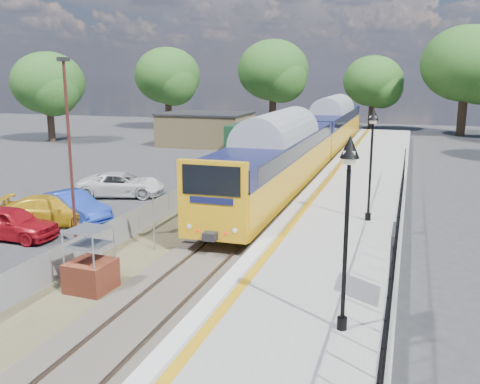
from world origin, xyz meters
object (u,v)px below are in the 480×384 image
at_px(car_red, 11,223).
at_px(car_yellow, 53,210).
at_px(victorian_lamp_south, 348,189).
at_px(car_white, 121,184).
at_px(victorian_lamp_north, 372,138).
at_px(speed_sign, 153,201).
at_px(car_blue, 72,206).
at_px(brick_plinth, 90,261).
at_px(carpark_lamp, 69,142).
at_px(train, 312,137).

xyz_separation_m(car_red, car_yellow, (0.30, 2.37, -0.02)).
xyz_separation_m(victorian_lamp_south, car_white, (-14.12, 14.23, -3.62)).
relative_size(victorian_lamp_north, speed_sign, 1.55).
height_order(car_blue, car_yellow, car_blue).
height_order(car_red, car_yellow, car_red).
xyz_separation_m(victorian_lamp_north, car_yellow, (-13.96, -1.87, -3.63)).
xyz_separation_m(victorian_lamp_north, speed_sign, (-7.80, -3.91, -2.26)).
xyz_separation_m(victorian_lamp_south, car_red, (-14.46, 5.77, -3.60)).
height_order(car_yellow, car_white, car_white).
bearing_deg(brick_plinth, car_blue, 128.53).
xyz_separation_m(victorian_lamp_south, victorian_lamp_north, (-0.20, 10.00, 0.00)).
bearing_deg(car_blue, carpark_lamp, -124.25).
xyz_separation_m(carpark_lamp, car_white, (-2.71, 8.35, -3.52)).
bearing_deg(victorian_lamp_south, brick_plinth, 166.43).
bearing_deg(car_red, train, -23.40).
xyz_separation_m(train, speed_sign, (-2.50, -20.26, -0.31)).
height_order(victorian_lamp_north, carpark_lamp, carpark_lamp).
bearing_deg(speed_sign, car_white, 135.52).
distance_m(brick_plinth, car_white, 13.65).
distance_m(speed_sign, carpark_lamp, 4.05).
bearing_deg(victorian_lamp_north, victorian_lamp_south, -88.85).
bearing_deg(victorian_lamp_south, car_yellow, 150.12).
relative_size(car_yellow, car_white, 0.95).
height_order(victorian_lamp_south, carpark_lamp, carpark_lamp).
distance_m(carpark_lamp, car_white, 9.46).
relative_size(car_red, car_white, 0.84).
height_order(brick_plinth, car_blue, brick_plinth).
bearing_deg(car_red, car_white, -2.19).
height_order(train, car_blue, train).
relative_size(car_red, car_blue, 0.96).
height_order(train, brick_plinth, train).
bearing_deg(victorian_lamp_north, car_white, 163.08).
bearing_deg(car_blue, car_red, -174.74).
xyz_separation_m(speed_sign, car_yellow, (-6.16, 2.04, -1.36)).
xyz_separation_m(victorian_lamp_north, car_blue, (-13.49, -1.07, -3.60)).
xyz_separation_m(victorian_lamp_south, carpark_lamp, (-11.41, 5.88, -0.10)).
relative_size(victorian_lamp_north, car_blue, 1.09).
distance_m(train, brick_plinth, 24.56).
relative_size(train, brick_plinth, 19.27).
bearing_deg(carpark_lamp, car_white, 107.98).
distance_m(victorian_lamp_north, brick_plinth, 11.76).
bearing_deg(train, speed_sign, -97.04).
bearing_deg(car_blue, brick_plinth, -122.49).
height_order(victorian_lamp_south, brick_plinth, victorian_lamp_south).
xyz_separation_m(victorian_lamp_north, brick_plinth, (-7.94, -8.04, -3.28)).
relative_size(carpark_lamp, car_white, 1.52).
relative_size(speed_sign, car_yellow, 0.64).
height_order(train, car_yellow, train).
distance_m(carpark_lamp, car_red, 4.65).
relative_size(train, car_white, 8.40).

